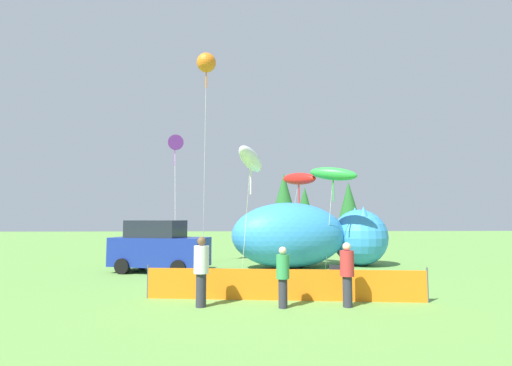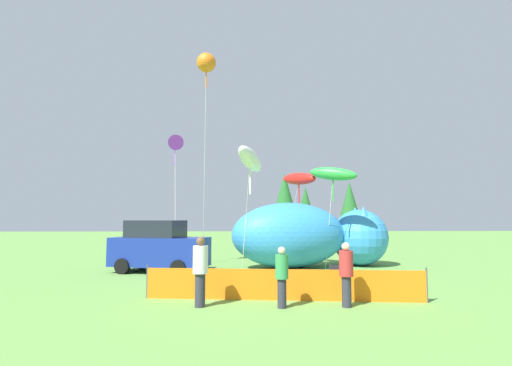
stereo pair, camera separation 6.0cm
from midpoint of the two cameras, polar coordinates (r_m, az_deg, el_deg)
The scene contains 16 objects.
ground_plane at distance 14.71m, azimuth 1.19°, elevation -14.49°, with size 120.00×120.00×0.00m, color #609342.
parked_car at distance 18.67m, azimuth -13.60°, elevation -8.86°, with size 4.58×2.90×2.32m.
folding_chair at distance 13.58m, azimuth 10.87°, elevation -13.05°, with size 0.71×0.71×0.88m.
inflatable_cat at distance 20.10m, azimuth 7.54°, elevation -7.71°, with size 8.28×4.31×3.18m.
safety_fence at distance 12.18m, azimuth 4.04°, elevation -14.30°, with size 8.23×1.07×1.00m.
spectator_in_white_shirt at distance 11.12m, azimuth 3.87°, elevation -12.90°, with size 0.36×0.36×1.64m.
spectator_in_yellow_shirt at distance 11.30m, azimuth -7.80°, elevation -12.00°, with size 0.41×0.41×1.90m.
spectator_in_red_shirt at distance 11.47m, azimuth 12.91°, elevation -12.24°, with size 0.38×0.38×1.75m.
kite_green_fish at distance 18.88m, azimuth 11.05°, elevation 1.26°, with size 2.30×1.67×4.92m.
kite_white_ghost at distance 14.83m, azimuth -0.71°, elevation 3.34°, with size 1.33×3.07×5.15m.
kite_red_lizard at distance 20.18m, azimuth 6.22°, elevation 0.58°, with size 1.80×2.83×4.81m.
kite_orange_flower at distance 21.10m, azimuth -7.03°, elevation 16.59°, with size 0.97×2.39×10.71m.
kite_purple_delta at distance 21.76m, azimuth -11.42°, elevation 5.78°, with size 1.09×1.92×7.02m.
horizon_tree_east at distance 47.83m, azimuth 4.15°, elevation -2.17°, with size 3.28×3.28×7.83m.
horizon_tree_west at distance 56.40m, azimuth 13.26°, elevation -2.72°, with size 3.13×3.13×7.46m.
horizon_tree_mid at distance 50.72m, azimuth 7.12°, elevation -3.33°, with size 2.66×2.66×6.36m.
Camera 2 is at (-0.91, -14.48, 2.41)m, focal length 28.00 mm.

